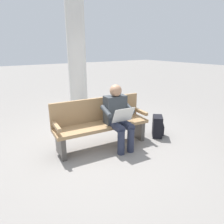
{
  "coord_description": "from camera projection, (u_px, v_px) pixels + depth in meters",
  "views": [
    {
      "loc": [
        1.84,
        3.02,
        1.82
      ],
      "look_at": [
        -0.12,
        0.15,
        0.7
      ],
      "focal_mm": 32.47,
      "sensor_mm": 36.0,
      "label": 1
    }
  ],
  "objects": [
    {
      "name": "backpack",
      "position": [
        158.0,
        126.0,
        4.27
      ],
      "size": [
        0.35,
        0.37,
        0.44
      ],
      "rotation": [
        0.0,
        0.0,
        0.84
      ],
      "color": "black",
      "rests_on": "ground"
    },
    {
      "name": "person_seated",
      "position": [
        118.0,
        115.0,
        3.7
      ],
      "size": [
        0.6,
        0.6,
        1.18
      ],
      "rotation": [
        0.0,
        0.0,
        -0.1
      ],
      "color": "#33383D",
      "rests_on": "ground"
    },
    {
      "name": "ground_plane",
      "position": [
        103.0,
        145.0,
        3.92
      ],
      "size": [
        40.0,
        40.0,
        0.0
      ],
      "primitive_type": "plane",
      "color": "gray"
    },
    {
      "name": "bench_near",
      "position": [
        101.0,
        122.0,
        3.84
      ],
      "size": [
        1.84,
        0.66,
        0.9
      ],
      "rotation": [
        0.0,
        0.0,
        -0.1
      ],
      "color": "#9E7A51",
      "rests_on": "ground"
    },
    {
      "name": "support_pillar",
      "position": [
        76.0,
        50.0,
        6.01
      ],
      "size": [
        0.55,
        0.55,
        3.45
      ],
      "primitive_type": "cylinder",
      "color": "silver",
      "rests_on": "ground"
    }
  ]
}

